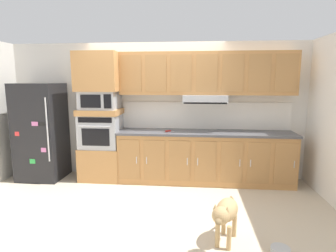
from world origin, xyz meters
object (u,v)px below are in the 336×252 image
built_in_oven (101,131)px  refrigerator (41,132)px  dog (226,213)px  microwave (100,100)px  screwdriver (168,131)px  dog_food_bowl (280,250)px

built_in_oven → refrigerator: bearing=-176.5°
built_in_oven → dog: size_ratio=0.95×
refrigerator → microwave: bearing=3.5°
refrigerator → dog: (3.17, -1.88, -0.50)m
microwave → screwdriver: microwave is taller
built_in_oven → microwave: microwave is taller
refrigerator → built_in_oven: refrigerator is taller
built_in_oven → dog_food_bowl: bearing=-38.0°
dog → dog_food_bowl: 0.67m
microwave → dog: size_ratio=0.87×
screwdriver → dog: size_ratio=0.23×
microwave → refrigerator: bearing=-176.5°
dog_food_bowl → built_in_oven: bearing=142.0°
screwdriver → built_in_oven: bearing=176.0°
microwave → screwdriver: 1.36m
refrigerator → built_in_oven: (1.12, 0.07, 0.02)m
refrigerator → built_in_oven: size_ratio=2.51×
refrigerator → dog: 3.72m
refrigerator → screwdriver: size_ratio=10.51×
built_in_oven → dog: bearing=-43.5°
built_in_oven → dog_food_bowl: (2.62, -2.05, -0.87)m
dog_food_bowl → dog: bearing=169.7°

